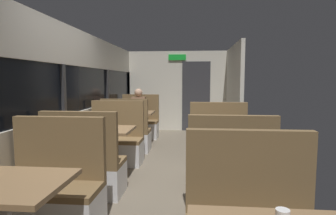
# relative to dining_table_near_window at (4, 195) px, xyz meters

# --- Properties ---
(ground_plane) EXTENTS (3.30, 9.20, 0.02)m
(ground_plane) POSITION_rel_dining_table_near_window_xyz_m (0.89, 2.09, -0.65)
(ground_plane) COLOR #665B4C
(carriage_window_panel_left) EXTENTS (0.09, 8.48, 2.30)m
(carriage_window_panel_left) POSITION_rel_dining_table_near_window_xyz_m (-0.56, 2.09, 0.47)
(carriage_window_panel_left) COLOR beige
(carriage_window_panel_left) RESTS_ON ground_plane
(carriage_end_bulkhead) EXTENTS (2.90, 0.11, 2.30)m
(carriage_end_bulkhead) POSITION_rel_dining_table_near_window_xyz_m (0.95, 6.28, 0.50)
(carriage_end_bulkhead) COLOR beige
(carriage_end_bulkhead) RESTS_ON ground_plane
(carriage_aisle_panel_right) EXTENTS (0.08, 2.40, 2.30)m
(carriage_aisle_panel_right) POSITION_rel_dining_table_near_window_xyz_m (2.34, 5.09, 0.51)
(carriage_aisle_panel_right) COLOR beige
(carriage_aisle_panel_right) RESTS_ON ground_plane
(dining_table_near_window) EXTENTS (0.90, 0.70, 0.74)m
(dining_table_near_window) POSITION_rel_dining_table_near_window_xyz_m (0.00, 0.00, 0.00)
(dining_table_near_window) COLOR #9E9EA3
(dining_table_near_window) RESTS_ON ground_plane
(bench_near_window_facing_entry) EXTENTS (0.95, 0.50, 1.10)m
(bench_near_window_facing_entry) POSITION_rel_dining_table_near_window_xyz_m (0.00, 0.70, -0.31)
(bench_near_window_facing_entry) COLOR silver
(bench_near_window_facing_entry) RESTS_ON ground_plane
(dining_table_mid_window) EXTENTS (0.90, 0.70, 0.74)m
(dining_table_mid_window) POSITION_rel_dining_table_near_window_xyz_m (0.00, 2.21, 0.00)
(dining_table_mid_window) COLOR #9E9EA3
(dining_table_mid_window) RESTS_ON ground_plane
(bench_mid_window_facing_end) EXTENTS (0.95, 0.50, 1.10)m
(bench_mid_window_facing_end) POSITION_rel_dining_table_near_window_xyz_m (0.00, 1.51, -0.31)
(bench_mid_window_facing_end) COLOR silver
(bench_mid_window_facing_end) RESTS_ON ground_plane
(bench_mid_window_facing_entry) EXTENTS (0.95, 0.50, 1.10)m
(bench_mid_window_facing_entry) POSITION_rel_dining_table_near_window_xyz_m (0.00, 2.91, -0.31)
(bench_mid_window_facing_entry) COLOR silver
(bench_mid_window_facing_entry) RESTS_ON ground_plane
(dining_table_far_window) EXTENTS (0.90, 0.70, 0.74)m
(dining_table_far_window) POSITION_rel_dining_table_near_window_xyz_m (0.00, 4.42, 0.00)
(dining_table_far_window) COLOR #9E9EA3
(dining_table_far_window) RESTS_ON ground_plane
(bench_far_window_facing_end) EXTENTS (0.95, 0.50, 1.10)m
(bench_far_window_facing_end) POSITION_rel_dining_table_near_window_xyz_m (0.00, 3.72, -0.31)
(bench_far_window_facing_end) COLOR silver
(bench_far_window_facing_end) RESTS_ON ground_plane
(bench_far_window_facing_entry) EXTENTS (0.95, 0.50, 1.10)m
(bench_far_window_facing_entry) POSITION_rel_dining_table_near_window_xyz_m (0.00, 5.12, -0.31)
(bench_far_window_facing_entry) COLOR silver
(bench_far_window_facing_entry) RESTS_ON ground_plane
(dining_table_rear_aisle) EXTENTS (0.90, 0.70, 0.74)m
(dining_table_rear_aisle) POSITION_rel_dining_table_near_window_xyz_m (1.79, 2.01, 0.00)
(dining_table_rear_aisle) COLOR #9E9EA3
(dining_table_rear_aisle) RESTS_ON ground_plane
(bench_rear_aisle_facing_end) EXTENTS (0.95, 0.50, 1.10)m
(bench_rear_aisle_facing_end) POSITION_rel_dining_table_near_window_xyz_m (1.79, 1.31, -0.31)
(bench_rear_aisle_facing_end) COLOR silver
(bench_rear_aisle_facing_end) RESTS_ON ground_plane
(bench_rear_aisle_facing_entry) EXTENTS (0.95, 0.50, 1.10)m
(bench_rear_aisle_facing_entry) POSITION_rel_dining_table_near_window_xyz_m (1.79, 2.71, -0.31)
(bench_rear_aisle_facing_entry) COLOR silver
(bench_rear_aisle_facing_entry) RESTS_ON ground_plane
(seated_passenger) EXTENTS (0.47, 0.55, 1.26)m
(seated_passenger) POSITION_rel_dining_table_near_window_xyz_m (0.00, 5.05, -0.10)
(seated_passenger) COLOR #26262D
(seated_passenger) RESTS_ON ground_plane
(coffee_cup_primary) EXTENTS (0.07, 0.07, 0.09)m
(coffee_cup_primary) POSITION_rel_dining_table_near_window_xyz_m (0.19, 4.49, 0.15)
(coffee_cup_primary) COLOR white
(coffee_cup_primary) RESTS_ON dining_table_far_window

